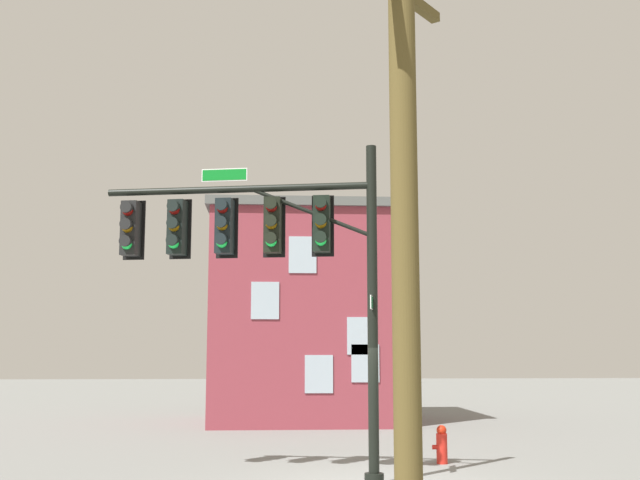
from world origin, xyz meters
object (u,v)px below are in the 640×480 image
object	(u,v)px
signal_pole_assembly	(256,242)
utility_pole	(405,235)
fire_hydrant	(442,445)
brick_building	(299,315)

from	to	relation	value
signal_pole_assembly	utility_pole	bearing A→B (deg)	105.53
fire_hydrant	brick_building	distance (m)	11.71
fire_hydrant	brick_building	size ratio (longest dim) A/B	0.11
brick_building	signal_pole_assembly	bearing A→B (deg)	84.05
signal_pole_assembly	utility_pole	xyz separation A→B (m)	(-1.82, 6.55, -0.81)
signal_pole_assembly	fire_hydrant	xyz separation A→B (m)	(-4.10, -2.17, -4.15)
utility_pole	fire_hydrant	size ratio (longest dim) A/B	8.79
fire_hydrant	signal_pole_assembly	bearing A→B (deg)	27.97
utility_pole	brick_building	world-z (taller)	brick_building
fire_hydrant	brick_building	world-z (taller)	brick_building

